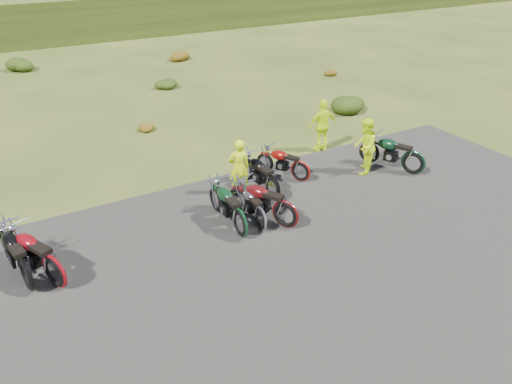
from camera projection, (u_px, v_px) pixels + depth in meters
ground at (275, 238)px, 13.19m from camera, size 300.00×300.00×0.00m
gravel_pad at (320, 278)px, 11.66m from camera, size 20.00×12.00×0.04m
hill_slope at (18, 7)px, 51.39m from camera, size 300.00×45.97×9.37m
shrub_3 at (21, 63)px, 28.24m from camera, size 1.56×1.56×0.92m
shrub_4 at (145, 126)px, 19.93m from camera, size 0.77×0.77×0.45m
shrub_5 at (165, 83)px, 25.23m from camera, size 1.03×1.03×0.61m
shrub_6 at (178, 54)px, 30.52m from camera, size 1.30×1.30×0.77m
shrub_7 at (349, 101)px, 22.06m from camera, size 1.56×1.56×0.92m
shrub_8 at (328, 71)px, 27.51m from camera, size 0.77×0.77×0.45m
motorcycle_0 at (31, 290)px, 11.29m from camera, size 1.13×2.38×1.20m
motorcycle_1 at (58, 287)px, 11.37m from camera, size 1.69×2.46×1.23m
motorcycle_2 at (240, 237)px, 13.23m from camera, size 0.80×2.28×1.19m
motorcycle_3 at (261, 230)px, 13.51m from camera, size 0.81×1.96×1.00m
motorcycle_4 at (285, 228)px, 13.61m from camera, size 1.73×2.40×1.20m
motorcycle_5 at (272, 200)px, 15.02m from camera, size 0.83×2.23×1.15m
motorcycle_6 at (300, 182)px, 16.08m from camera, size 1.51×2.06×1.04m
motorcycle_7 at (411, 175)px, 16.55m from camera, size 1.67×2.42×1.21m
person_middle at (239, 169)px, 14.88m from camera, size 0.72×0.54×1.78m
person_right_a at (364, 147)px, 16.20m from camera, size 1.16×1.14×1.88m
person_right_b at (323, 126)px, 17.89m from camera, size 1.16×0.58×1.90m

